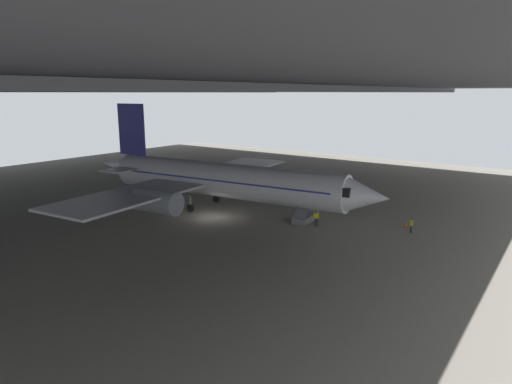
{
  "coord_description": "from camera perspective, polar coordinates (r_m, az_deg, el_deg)",
  "views": [
    {
      "loc": [
        -35.53,
        -31.87,
        13.57
      ],
      "look_at": [
        3.66,
        -3.27,
        2.67
      ],
      "focal_mm": 31.09,
      "sensor_mm": 36.0,
      "label": 1
    }
  ],
  "objects": [
    {
      "name": "boarding_stairs",
      "position": [
        48.23,
        6.44,
        -2.84
      ],
      "size": [
        4.48,
        1.92,
        4.81
      ],
      "color": "slate",
      "rests_on": "ground_plane"
    },
    {
      "name": "crew_worker_by_stairs",
      "position": [
        46.46,
        7.78,
        -3.25
      ],
      "size": [
        0.36,
        0.5,
        1.62
      ],
      "color": "#232838",
      "rests_on": "ground_plane"
    },
    {
      "name": "hangar_structure",
      "position": [
        57.81,
        -16.48,
        13.53
      ],
      "size": [
        121.0,
        99.0,
        15.57
      ],
      "color": "#4C4F54",
      "rests_on": "ground_plane"
    },
    {
      "name": "ground_plane",
      "position": [
        49.62,
        -5.56,
        -3.27
      ],
      "size": [
        110.0,
        110.0,
        0.0
      ],
      "primitive_type": "plane",
      "color": "gray"
    },
    {
      "name": "airplane_main",
      "position": [
        52.17,
        -4.8,
        1.59
      ],
      "size": [
        38.23,
        39.4,
        12.2
      ],
      "color": "white",
      "rests_on": "ground_plane"
    },
    {
      "name": "traffic_cone_orange",
      "position": [
        48.41,
        18.75,
        -3.95
      ],
      "size": [
        0.36,
        0.36,
        0.6
      ],
      "color": "black",
      "rests_on": "ground_plane"
    },
    {
      "name": "crew_worker_near_nose",
      "position": [
        46.32,
        19.34,
        -3.96
      ],
      "size": [
        0.49,
        0.37,
        1.57
      ],
      "color": "#232838",
      "rests_on": "ground_plane"
    }
  ]
}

